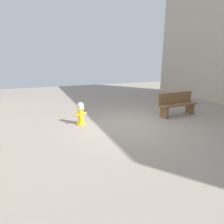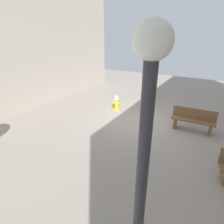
# 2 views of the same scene
# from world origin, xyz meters

# --- Properties ---
(ground_plane) EXTENTS (23.40, 23.40, 0.00)m
(ground_plane) POSITION_xyz_m (0.00, 0.00, 0.00)
(ground_plane) COLOR gray
(fire_hydrant) EXTENTS (0.43, 0.41, 0.82)m
(fire_hydrant) POSITION_xyz_m (1.57, -0.76, 0.41)
(fire_hydrant) COLOR gold
(fire_hydrant) RESTS_ON ground_plane
(bench_near) EXTENTS (1.76, 0.53, 0.95)m
(bench_near) POSITION_xyz_m (-2.38, -0.39, 0.50)
(bench_near) COLOR brown
(bench_near) RESTS_ON ground_plane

